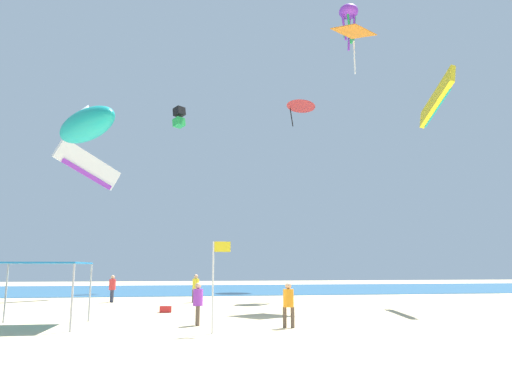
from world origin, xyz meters
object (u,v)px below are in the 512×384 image
at_px(kite_parafoil_yellow, 437,99).
at_px(kite_diamond_orange, 354,34).
at_px(person_near_tent, 112,286).
at_px(kite_octopus_purple, 349,14).
at_px(kite_delta_red, 301,104).
at_px(kite_inflatable_teal, 86,125).
at_px(person_far_shore, 196,286).
at_px(canopy_tent, 39,265).
at_px(cooler_box, 166,309).
at_px(person_rightmost, 288,301).
at_px(banner_flag, 215,276).
at_px(person_central, 198,300).
at_px(kite_box_black, 179,117).
at_px(kite_parafoil_white, 88,166).

bearing_deg(kite_parafoil_yellow, kite_diamond_orange, 74.81).
height_order(person_near_tent, kite_diamond_orange, kite_diamond_orange).
bearing_deg(kite_octopus_purple, kite_delta_red, 149.85).
bearing_deg(kite_inflatable_teal, person_far_shore, 113.77).
distance_m(canopy_tent, cooler_box, 6.85).
xyz_separation_m(cooler_box, kite_diamond_orange, (11.33, 3.02, 16.96)).
xyz_separation_m(person_rightmost, cooler_box, (-4.64, 6.37, -0.77)).
height_order(canopy_tent, banner_flag, banner_flag).
bearing_deg(kite_octopus_purple, person_central, -79.71).
bearing_deg(kite_octopus_purple, kite_box_black, -162.90).
xyz_separation_m(person_central, kite_box_black, (-1.48, 24.99, 15.66)).
height_order(canopy_tent, person_far_shore, canopy_tent).
relative_size(person_near_tent, cooler_box, 2.93).
bearing_deg(person_far_shore, kite_box_black, 120.62).
height_order(person_rightmost, kite_diamond_orange, kite_diamond_orange).
distance_m(cooler_box, kite_parafoil_yellow, 20.10).
relative_size(person_far_shore, cooler_box, 3.01).
distance_m(banner_flag, kite_parafoil_white, 21.09).
height_order(canopy_tent, cooler_box, canopy_tent).
distance_m(person_central, person_far_shore, 11.27).
bearing_deg(kite_box_black, person_central, -124.95).
relative_size(cooler_box, kite_parafoil_white, 0.13).
bearing_deg(kite_diamond_orange, kite_octopus_purple, 41.16).
xyz_separation_m(person_far_shore, kite_parafoil_yellow, (14.34, -4.63, 11.37)).
bearing_deg(person_central, kite_parafoil_white, 23.35).
relative_size(canopy_tent, banner_flag, 1.08).
xyz_separation_m(person_near_tent, person_rightmost, (8.23, -13.30, -0.03)).
relative_size(person_rightmost, kite_diamond_orange, 0.50).
bearing_deg(kite_parafoil_white, kite_box_black, 12.65).
distance_m(person_near_tent, kite_parafoil_white, 9.55).
relative_size(person_far_shore, banner_flag, 0.57).
distance_m(cooler_box, kite_diamond_orange, 20.61).
distance_m(person_central, cooler_box, 5.41).
distance_m(person_far_shore, kite_inflatable_teal, 12.70).
distance_m(kite_parafoil_white, kite_delta_red, 23.12).
distance_m(person_near_tent, kite_diamond_orange, 22.33).
bearing_deg(kite_delta_red, kite_inflatable_teal, -75.51).
relative_size(canopy_tent, kite_box_black, 1.63).
relative_size(canopy_tent, kite_parafoil_yellow, 0.73).
relative_size(kite_box_black, kite_octopus_purple, 0.52).
bearing_deg(person_far_shore, banner_flag, -64.83).
distance_m(kite_parafoil_white, kite_diamond_orange, 20.61).
relative_size(person_near_tent, kite_inflatable_teal, 0.36).
bearing_deg(person_near_tent, cooler_box, -175.67).
distance_m(person_rightmost, banner_flag, 3.07).
distance_m(person_near_tent, kite_box_black, 20.55).
bearing_deg(kite_parafoil_white, person_central, -107.68).
xyz_separation_m(person_rightmost, kite_inflatable_teal, (-8.22, 3.45, 7.37)).
distance_m(person_rightmost, person_far_shore, 12.85).
height_order(person_central, kite_diamond_orange, kite_diamond_orange).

